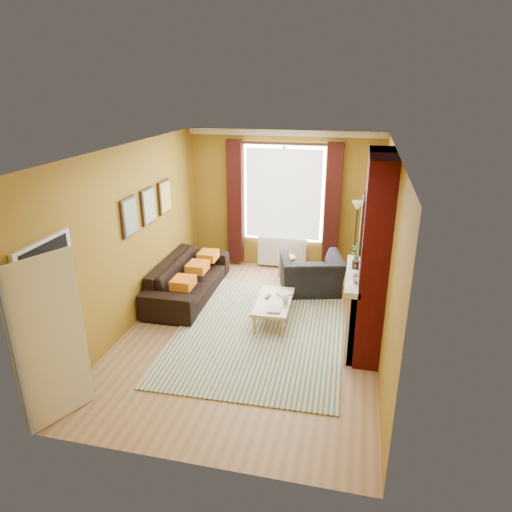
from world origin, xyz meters
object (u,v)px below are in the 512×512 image
(floor_lamp, at_px, (357,218))
(coffee_table, at_px, (274,303))
(wicker_stool, at_px, (287,266))
(sofa, at_px, (188,278))
(armchair, at_px, (311,274))

(floor_lamp, bearing_deg, coffee_table, -120.54)
(wicker_stool, bearing_deg, sofa, -141.53)
(wicker_stool, xyz_separation_m, floor_lamp, (1.28, 0.16, 1.02))
(sofa, bearing_deg, wicker_stool, -52.41)
(armchair, distance_m, floor_lamp, 1.40)
(sofa, bearing_deg, armchair, -74.84)
(floor_lamp, bearing_deg, wicker_stool, -172.98)
(sofa, height_order, coffee_table, sofa)
(sofa, relative_size, armchair, 2.12)
(wicker_stool, distance_m, floor_lamp, 1.65)
(coffee_table, bearing_deg, armchair, 67.55)
(wicker_stool, bearing_deg, floor_lamp, 7.02)
(armchair, xyz_separation_m, wicker_stool, (-0.54, 0.65, -0.15))
(armchair, height_order, floor_lamp, floor_lamp)
(armchair, height_order, wicker_stool, armchair)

